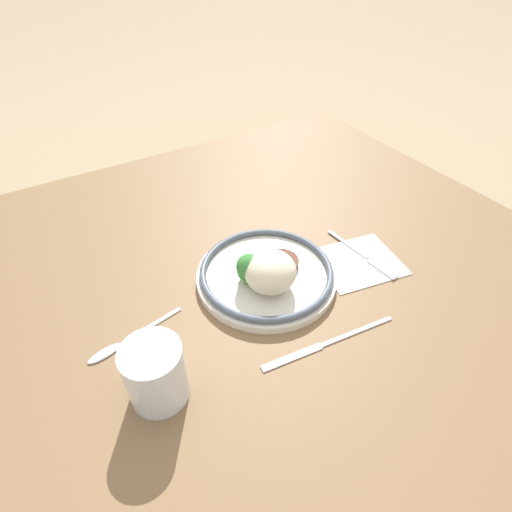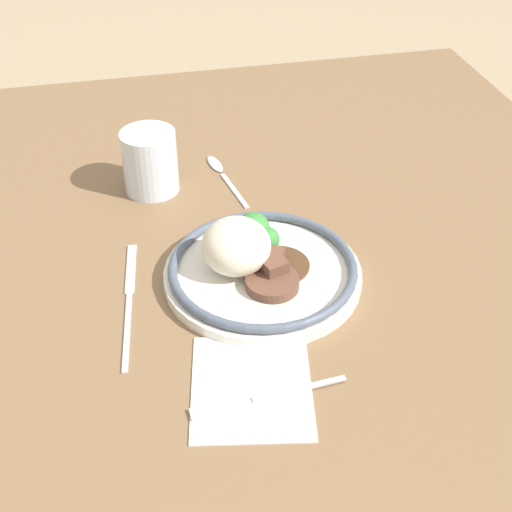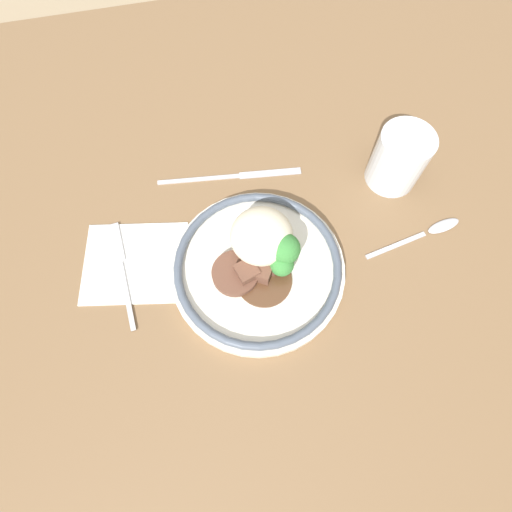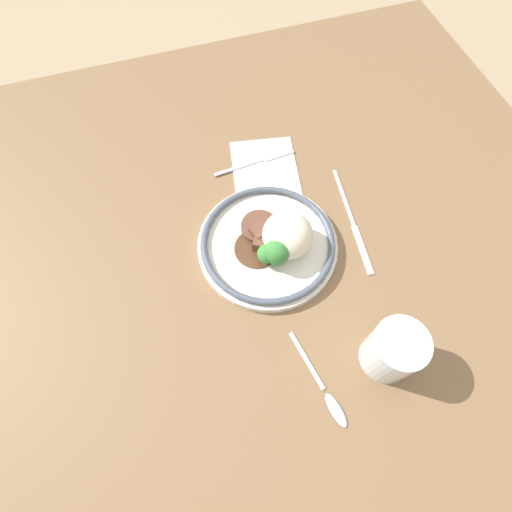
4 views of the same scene
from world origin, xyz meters
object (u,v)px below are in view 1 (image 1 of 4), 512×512
object	(u,v)px
plate	(267,273)
knife	(325,344)
juice_glass	(156,375)
spoon	(118,346)
fork	(367,258)

from	to	relation	value
plate	knife	size ratio (longest dim) A/B	1.08
juice_glass	knife	xyz separation A→B (m)	(-0.24, 0.06, -0.04)
juice_glass	spoon	xyz separation A→B (m)	(0.03, -0.11, -0.04)
plate	knife	bearing A→B (deg)	91.17
plate	juice_glass	distance (m)	0.26
knife	fork	bearing A→B (deg)	-142.70
plate	juice_glass	size ratio (longest dim) A/B	2.65
plate	spoon	distance (m)	0.27
juice_glass	knife	size ratio (longest dim) A/B	0.41
spoon	plate	bearing A→B (deg)	169.36
plate	knife	distance (m)	0.16
knife	plate	bearing A→B (deg)	-81.97
juice_glass	spoon	bearing A→B (deg)	-75.21
spoon	fork	bearing A→B (deg)	163.78
plate	spoon	world-z (taller)	plate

